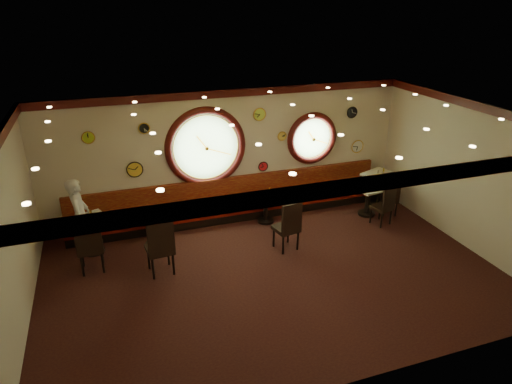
# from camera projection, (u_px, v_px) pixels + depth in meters

# --- Properties ---
(floor) EXTENTS (9.00, 6.00, 0.00)m
(floor) POSITION_uv_depth(u_px,v_px,m) (273.00, 274.00, 9.22)
(floor) COLOR black
(floor) RESTS_ON ground
(ceiling) EXTENTS (9.00, 6.00, 0.02)m
(ceiling) POSITION_uv_depth(u_px,v_px,m) (275.00, 119.00, 7.96)
(ceiling) COLOR gold
(ceiling) RESTS_ON wall_back
(wall_back) EXTENTS (9.00, 0.02, 3.20)m
(wall_back) POSITION_uv_depth(u_px,v_px,m) (230.00, 154.00, 11.20)
(wall_back) COLOR beige
(wall_back) RESTS_ON floor
(wall_front) EXTENTS (9.00, 0.02, 3.20)m
(wall_front) POSITION_uv_depth(u_px,v_px,m) (356.00, 292.00, 5.99)
(wall_front) COLOR beige
(wall_front) RESTS_ON floor
(wall_left) EXTENTS (0.02, 6.00, 3.20)m
(wall_left) POSITION_uv_depth(u_px,v_px,m) (10.00, 241.00, 7.24)
(wall_left) COLOR beige
(wall_left) RESTS_ON floor
(wall_right) EXTENTS (0.02, 6.00, 3.20)m
(wall_right) POSITION_uv_depth(u_px,v_px,m) (466.00, 174.00, 9.94)
(wall_right) COLOR beige
(wall_right) RESTS_ON floor
(molding_back) EXTENTS (9.00, 0.10, 0.18)m
(molding_back) POSITION_uv_depth(u_px,v_px,m) (229.00, 93.00, 10.56)
(molding_back) COLOR #3E0C0B
(molding_back) RESTS_ON wall_back
(molding_front) EXTENTS (9.00, 0.10, 0.18)m
(molding_front) POSITION_uv_depth(u_px,v_px,m) (365.00, 185.00, 5.43)
(molding_front) COLOR #3E0C0B
(molding_front) RESTS_ON wall_back
(molding_right) EXTENTS (0.10, 6.00, 0.18)m
(molding_right) POSITION_uv_depth(u_px,v_px,m) (478.00, 106.00, 9.33)
(molding_right) COLOR #3E0C0B
(molding_right) RESTS_ON wall_back
(banquette_base) EXTENTS (8.00, 0.55, 0.20)m
(banquette_base) POSITION_uv_depth(u_px,v_px,m) (234.00, 214.00, 11.55)
(banquette_base) COLOR black
(banquette_base) RESTS_ON floor
(banquette_seat) EXTENTS (8.00, 0.55, 0.30)m
(banquette_seat) POSITION_uv_depth(u_px,v_px,m) (234.00, 205.00, 11.45)
(banquette_seat) COLOR #5D0C08
(banquette_seat) RESTS_ON banquette_base
(banquette_back) EXTENTS (8.00, 0.10, 0.55)m
(banquette_back) POSITION_uv_depth(u_px,v_px,m) (231.00, 187.00, 11.48)
(banquette_back) COLOR #60070E
(banquette_back) RESTS_ON wall_back
(porthole_left_glass) EXTENTS (1.66, 0.02, 1.66)m
(porthole_left_glass) POSITION_uv_depth(u_px,v_px,m) (206.00, 147.00, 10.91)
(porthole_left_glass) COLOR #9AD17D
(porthole_left_glass) RESTS_ON wall_back
(porthole_left_frame) EXTENTS (1.98, 0.18, 1.98)m
(porthole_left_frame) POSITION_uv_depth(u_px,v_px,m) (206.00, 147.00, 10.90)
(porthole_left_frame) COLOR #3E0C0B
(porthole_left_frame) RESTS_ON wall_back
(porthole_left_ring) EXTENTS (1.61, 0.03, 1.61)m
(porthole_left_ring) POSITION_uv_depth(u_px,v_px,m) (206.00, 148.00, 10.87)
(porthole_left_ring) COLOR gold
(porthole_left_ring) RESTS_ON wall_back
(porthole_right_glass) EXTENTS (1.10, 0.02, 1.10)m
(porthole_right_glass) POSITION_uv_depth(u_px,v_px,m) (312.00, 138.00, 11.77)
(porthole_right_glass) COLOR #9AD17D
(porthole_right_glass) RESTS_ON wall_back
(porthole_right_frame) EXTENTS (1.38, 0.18, 1.38)m
(porthole_right_frame) POSITION_uv_depth(u_px,v_px,m) (312.00, 138.00, 11.76)
(porthole_right_frame) COLOR #3E0C0B
(porthole_right_frame) RESTS_ON wall_back
(porthole_right_ring) EXTENTS (1.09, 0.03, 1.09)m
(porthole_right_ring) POSITION_uv_depth(u_px,v_px,m) (313.00, 139.00, 11.73)
(porthole_right_ring) COLOR gold
(porthole_right_ring) RESTS_ON wall_back
(wall_clock_0) EXTENTS (0.28, 0.03, 0.28)m
(wall_clock_0) POSITION_uv_depth(u_px,v_px,m) (352.00, 112.00, 11.83)
(wall_clock_0) COLOR black
(wall_clock_0) RESTS_ON wall_back
(wall_clock_1) EXTENTS (0.24, 0.03, 0.24)m
(wall_clock_1) POSITION_uv_depth(u_px,v_px,m) (263.00, 166.00, 11.57)
(wall_clock_1) COLOR red
(wall_clock_1) RESTS_ON wall_back
(wall_clock_2) EXTENTS (0.36, 0.03, 0.36)m
(wall_clock_2) POSITION_uv_depth(u_px,v_px,m) (135.00, 169.00, 10.51)
(wall_clock_2) COLOR yellow
(wall_clock_2) RESTS_ON wall_back
(wall_clock_3) EXTENTS (0.30, 0.03, 0.30)m
(wall_clock_3) POSITION_uv_depth(u_px,v_px,m) (259.00, 114.00, 11.01)
(wall_clock_3) COLOR #BBD843
(wall_clock_3) RESTS_ON wall_back
(wall_clock_4) EXTENTS (0.22, 0.03, 0.22)m
(wall_clock_4) POSITION_uv_depth(u_px,v_px,m) (282.00, 136.00, 11.43)
(wall_clock_4) COLOR #E4C54C
(wall_clock_4) RESTS_ON wall_back
(wall_clock_5) EXTENTS (0.24, 0.03, 0.24)m
(wall_clock_5) POSITION_uv_depth(u_px,v_px,m) (144.00, 128.00, 10.23)
(wall_clock_5) COLOR black
(wall_clock_5) RESTS_ON wall_back
(wall_clock_6) EXTENTS (0.26, 0.03, 0.26)m
(wall_clock_6) POSITION_uv_depth(u_px,v_px,m) (88.00, 138.00, 9.91)
(wall_clock_6) COLOR #A3C327
(wall_clock_6) RESTS_ON wall_back
(wall_clock_7) EXTENTS (0.34, 0.03, 0.34)m
(wall_clock_7) POSITION_uv_depth(u_px,v_px,m) (357.00, 146.00, 12.28)
(wall_clock_7) COLOR white
(wall_clock_7) RESTS_ON wall_back
(table_a) EXTENTS (0.96, 0.96, 0.81)m
(table_a) POSITION_uv_depth(u_px,v_px,m) (91.00, 231.00, 9.83)
(table_a) COLOR black
(table_a) RESTS_ON floor
(table_b) EXTENTS (0.78, 0.78, 0.71)m
(table_b) POSITION_uv_depth(u_px,v_px,m) (153.00, 227.00, 10.14)
(table_b) COLOR black
(table_b) RESTS_ON floor
(table_c) EXTENTS (0.76, 0.76, 0.70)m
(table_c) POSITION_uv_depth(u_px,v_px,m) (266.00, 206.00, 11.20)
(table_c) COLOR black
(table_c) RESTS_ON floor
(table_d) EXTENTS (0.80, 0.80, 0.76)m
(table_d) POSITION_uv_depth(u_px,v_px,m) (368.00, 197.00, 11.56)
(table_d) COLOR black
(table_d) RESTS_ON floor
(table_e) EXTENTS (1.03, 1.03, 0.88)m
(table_e) POSITION_uv_depth(u_px,v_px,m) (380.00, 186.00, 12.09)
(table_e) COLOR black
(table_e) RESTS_ON floor
(chair_a) EXTENTS (0.50, 0.50, 0.74)m
(chair_a) POSITION_uv_depth(u_px,v_px,m) (89.00, 243.00, 9.03)
(chair_a) COLOR black
(chair_a) RESTS_ON floor
(chair_b) EXTENTS (0.56, 0.56, 0.77)m
(chair_b) POSITION_uv_depth(u_px,v_px,m) (160.00, 244.00, 8.94)
(chair_b) COLOR black
(chair_b) RESTS_ON floor
(chair_c) EXTENTS (0.57, 0.57, 0.72)m
(chair_c) POSITION_uv_depth(u_px,v_px,m) (289.00, 223.00, 9.84)
(chair_c) COLOR black
(chair_c) RESTS_ON floor
(chair_d) EXTENTS (0.53, 0.53, 0.64)m
(chair_d) POSITION_uv_depth(u_px,v_px,m) (385.00, 203.00, 10.98)
(chair_d) COLOR black
(chair_d) RESTS_ON floor
(chair_e) EXTENTS (0.50, 0.50, 0.58)m
(chair_e) POSITION_uv_depth(u_px,v_px,m) (391.00, 196.00, 11.52)
(chair_e) COLOR black
(chair_e) RESTS_ON floor
(condiment_a_salt) EXTENTS (0.03, 0.03, 0.09)m
(condiment_a_salt) POSITION_uv_depth(u_px,v_px,m) (83.00, 217.00, 9.69)
(condiment_a_salt) COLOR silver
(condiment_a_salt) RESTS_ON table_a
(condiment_b_salt) EXTENTS (0.04, 0.04, 0.11)m
(condiment_b_salt) POSITION_uv_depth(u_px,v_px,m) (150.00, 213.00, 10.09)
(condiment_b_salt) COLOR silver
(condiment_b_salt) RESTS_ON table_b
(condiment_c_salt) EXTENTS (0.03, 0.03, 0.09)m
(condiment_c_salt) POSITION_uv_depth(u_px,v_px,m) (262.00, 194.00, 11.06)
(condiment_c_salt) COLOR silver
(condiment_c_salt) RESTS_ON table_c
(condiment_d_salt) EXTENTS (0.04, 0.04, 0.10)m
(condiment_d_salt) POSITION_uv_depth(u_px,v_px,m) (364.00, 185.00, 11.43)
(condiment_d_salt) COLOR silver
(condiment_d_salt) RESTS_ON table_d
(condiment_a_pepper) EXTENTS (0.03, 0.03, 0.09)m
(condiment_a_pepper) POSITION_uv_depth(u_px,v_px,m) (90.00, 217.00, 9.68)
(condiment_a_pepper) COLOR #BCBCC1
(condiment_a_pepper) RESTS_ON table_a
(condiment_b_pepper) EXTENTS (0.03, 0.03, 0.10)m
(condiment_b_pepper) POSITION_uv_depth(u_px,v_px,m) (151.00, 216.00, 9.94)
(condiment_b_pepper) COLOR silver
(condiment_b_pepper) RESTS_ON table_b
(condiment_c_pepper) EXTENTS (0.03, 0.03, 0.09)m
(condiment_c_pepper) POSITION_uv_depth(u_px,v_px,m) (265.00, 194.00, 11.09)
(condiment_c_pepper) COLOR silver
(condiment_c_pepper) RESTS_ON table_c
(condiment_d_pepper) EXTENTS (0.03, 0.03, 0.09)m
(condiment_d_pepper) POSITION_uv_depth(u_px,v_px,m) (371.00, 186.00, 11.39)
(condiment_d_pepper) COLOR silver
(condiment_d_pepper) RESTS_ON table_d
(condiment_a_bottle) EXTENTS (0.05, 0.05, 0.17)m
(condiment_a_bottle) POSITION_uv_depth(u_px,v_px,m) (91.00, 214.00, 9.73)
(condiment_a_bottle) COLOR orange
(condiment_a_bottle) RESTS_ON table_a
(condiment_b_bottle) EXTENTS (0.05, 0.05, 0.14)m
(condiment_b_bottle) POSITION_uv_depth(u_px,v_px,m) (156.00, 211.00, 10.12)
(condiment_b_bottle) COLOR gold
(condiment_b_bottle) RESTS_ON table_b
(condiment_c_bottle) EXTENTS (0.05, 0.05, 0.17)m
(condiment_c_bottle) POSITION_uv_depth(u_px,v_px,m) (270.00, 191.00, 11.17)
(condiment_c_bottle) COLOR gold
(condiment_c_bottle) RESTS_ON table_c
(condiment_d_bottle) EXTENTS (0.04, 0.04, 0.14)m
(condiment_d_bottle) POSITION_uv_depth(u_px,v_px,m) (373.00, 183.00, 11.48)
(condiment_d_bottle) COLOR gold
(condiment_d_bottle) RESTS_ON table_d
(condiment_e_salt) EXTENTS (0.03, 0.03, 0.09)m
(condiment_e_salt) POSITION_uv_depth(u_px,v_px,m) (378.00, 172.00, 11.99)
(condiment_e_salt) COLOR silver
(condiment_e_salt) RESTS_ON table_e
(condiment_e_pepper) EXTENTS (0.03, 0.03, 0.09)m
(condiment_e_pepper) POSITION_uv_depth(u_px,v_px,m) (383.00, 173.00, 11.90)
(condiment_e_pepper) COLOR silver
(condiment_e_pepper) RESTS_ON table_e
(condiment_e_bottle) EXTENTS (0.04, 0.04, 0.14)m
(condiment_e_bottle) POSITION_uv_depth(u_px,v_px,m) (384.00, 171.00, 11.99)
(condiment_e_bottle) COLOR gold
(condiment_e_bottle) RESTS_ON table_e
(waiter) EXTENTS (0.46, 0.66, 1.71)m
(waiter) POSITION_uv_depth(u_px,v_px,m) (80.00, 216.00, 9.72)
(waiter) COLOR white
(waiter) RESTS_ON floor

